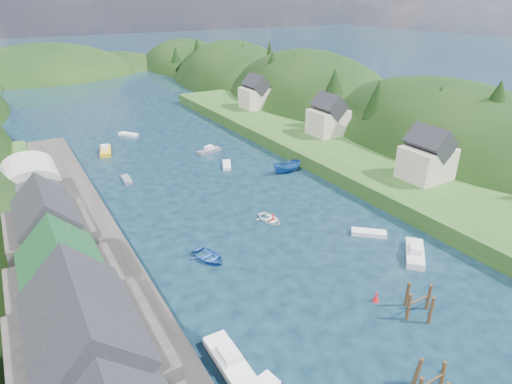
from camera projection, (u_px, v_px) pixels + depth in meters
ground at (194, 168)px, 77.14m from camera, size 600.00×600.00×0.00m
hillside_right at (307, 134)px, 120.67m from camera, size 36.00×245.56×48.00m
far_hills at (80, 98)px, 178.88m from camera, size 103.00×68.00×44.00m
hill_trees at (160, 92)px, 84.01m from camera, size 90.82×145.59×12.03m
quay_left at (89, 301)px, 42.18m from camera, size 12.00×110.00×2.00m
terrace_left_grass at (8, 324)px, 38.81m from camera, size 12.00×110.00×2.50m
quayside_buildings at (85, 353)px, 28.08m from camera, size 8.00×35.84×12.90m
boat_sheds at (36, 196)px, 54.26m from camera, size 7.00×21.00×7.50m
terrace_right at (337, 154)px, 80.47m from camera, size 16.00×120.00×2.40m
right_bank_cottages at (323, 118)px, 86.41m from camera, size 9.00×59.24×8.41m
piling_cluster_far at (418, 304)px, 41.40m from camera, size 3.41×3.16×3.56m
channel_buoy_near at (376, 297)px, 43.52m from camera, size 0.70×0.70×1.10m
channel_buoy_far at (273, 218)px, 58.87m from camera, size 0.70×0.70×1.10m
moored_boats at (264, 217)px, 59.05m from camera, size 34.25×88.98×2.22m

